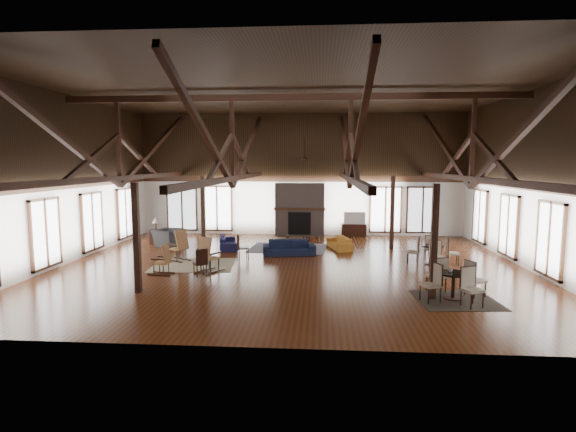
# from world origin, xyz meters

# --- Properties ---
(floor) EXTENTS (16.00, 16.00, 0.00)m
(floor) POSITION_xyz_m (0.00, 0.00, 0.00)
(floor) COLOR #582B12
(floor) RESTS_ON ground
(ceiling) EXTENTS (16.00, 14.00, 0.02)m
(ceiling) POSITION_xyz_m (0.00, 0.00, 6.00)
(ceiling) COLOR black
(ceiling) RESTS_ON wall_back
(wall_back) EXTENTS (16.00, 0.02, 6.00)m
(wall_back) POSITION_xyz_m (0.00, 7.00, 3.00)
(wall_back) COLOR white
(wall_back) RESTS_ON floor
(wall_front) EXTENTS (16.00, 0.02, 6.00)m
(wall_front) POSITION_xyz_m (0.00, -7.00, 3.00)
(wall_front) COLOR white
(wall_front) RESTS_ON floor
(wall_left) EXTENTS (0.02, 14.00, 6.00)m
(wall_left) POSITION_xyz_m (-8.00, 0.00, 3.00)
(wall_left) COLOR white
(wall_left) RESTS_ON floor
(wall_right) EXTENTS (0.02, 14.00, 6.00)m
(wall_right) POSITION_xyz_m (8.00, 0.00, 3.00)
(wall_right) COLOR white
(wall_right) RESTS_ON floor
(roof_truss) EXTENTS (15.60, 14.07, 3.14)m
(roof_truss) POSITION_xyz_m (0.00, 0.00, 4.03)
(roof_truss) COLOR black
(roof_truss) RESTS_ON wall_back
(post_grid) EXTENTS (8.16, 7.16, 3.05)m
(post_grid) POSITION_xyz_m (0.00, 0.00, 1.52)
(post_grid) COLOR black
(post_grid) RESTS_ON floor
(fireplace) EXTENTS (2.50, 0.69, 2.60)m
(fireplace) POSITION_xyz_m (0.00, 6.67, 1.29)
(fireplace) COLOR #6B5851
(fireplace) RESTS_ON floor
(ceiling_fan) EXTENTS (1.60, 1.60, 0.75)m
(ceiling_fan) POSITION_xyz_m (0.50, -1.00, 3.73)
(ceiling_fan) COLOR black
(ceiling_fan) RESTS_ON roof_truss
(sofa_navy_front) EXTENTS (2.13, 1.10, 0.59)m
(sofa_navy_front) POSITION_xyz_m (-0.19, 1.88, 0.30)
(sofa_navy_front) COLOR #121934
(sofa_navy_front) RESTS_ON floor
(sofa_navy_left) EXTENTS (1.90, 1.10, 0.52)m
(sofa_navy_left) POSITION_xyz_m (-2.85, 3.04, 0.26)
(sofa_navy_left) COLOR #17163D
(sofa_navy_left) RESTS_ON floor
(sofa_orange) EXTENTS (1.81, 1.08, 0.49)m
(sofa_orange) POSITION_xyz_m (1.82, 3.35, 0.25)
(sofa_orange) COLOR #BA7424
(sofa_orange) RESTS_ON floor
(coffee_table) EXTENTS (1.19, 0.65, 0.44)m
(coffee_table) POSITION_xyz_m (-0.29, 3.26, 0.39)
(coffee_table) COLOR brown
(coffee_table) RESTS_ON floor
(vase) EXTENTS (0.19, 0.19, 0.17)m
(vase) POSITION_xyz_m (-0.35, 3.30, 0.53)
(vase) COLOR #B2B2B2
(vase) RESTS_ON coffee_table
(armchair) EXTENTS (1.37, 1.28, 0.72)m
(armchair) POSITION_xyz_m (-5.57, 3.49, 0.36)
(armchair) COLOR #323134
(armchair) RESTS_ON floor
(side_table_lamp) EXTENTS (0.47, 0.47, 1.20)m
(side_table_lamp) POSITION_xyz_m (-6.30, 4.03, 0.45)
(side_table_lamp) COLOR black
(side_table_lamp) RESTS_ON floor
(rocking_chair_a) EXTENTS (1.03, 0.89, 1.17)m
(rocking_chair_a) POSITION_xyz_m (-4.10, 0.51, 0.55)
(rocking_chair_a) COLOR olive
(rocking_chair_a) RESTS_ON floor
(rocking_chair_b) EXTENTS (0.87, 1.04, 1.19)m
(rocking_chair_b) POSITION_xyz_m (-2.66, -1.11, 0.56)
(rocking_chair_b) COLOR olive
(rocking_chair_b) RESTS_ON floor
(rocking_chair_c) EXTENTS (0.81, 0.50, 0.99)m
(rocking_chair_c) POSITION_xyz_m (-3.98, -1.51, 0.47)
(rocking_chair_c) COLOR olive
(rocking_chair_c) RESTS_ON floor
(side_chair_a) EXTENTS (0.52, 0.52, 0.97)m
(side_chair_a) POSITION_xyz_m (-1.93, 0.93, 0.56)
(side_chair_a) COLOR black
(side_chair_a) RESTS_ON floor
(side_chair_b) EXTENTS (0.53, 0.53, 0.90)m
(side_chair_b) POSITION_xyz_m (-2.72, -1.69, 0.53)
(side_chair_b) COLOR black
(side_chair_b) RESTS_ON floor
(cafe_table_near) EXTENTS (1.91, 1.91, 0.98)m
(cafe_table_near) POSITION_xyz_m (4.54, -3.49, 0.49)
(cafe_table_near) COLOR black
(cafe_table_near) RESTS_ON floor
(cafe_table_far) EXTENTS (1.83, 1.83, 0.94)m
(cafe_table_far) POSITION_xyz_m (5.00, 0.67, 0.47)
(cafe_table_far) COLOR black
(cafe_table_far) RESTS_ON floor
(cup_near) EXTENTS (0.15, 0.15, 0.10)m
(cup_near) POSITION_xyz_m (4.47, -3.41, 0.76)
(cup_near) COLOR #B2B2B2
(cup_near) RESTS_ON cafe_table_near
(cup_far) EXTENTS (0.14, 0.14, 0.09)m
(cup_far) POSITION_xyz_m (5.06, 0.64, 0.73)
(cup_far) COLOR #B2B2B2
(cup_far) RESTS_ON cafe_table_far
(tv_console) EXTENTS (1.20, 0.45, 0.60)m
(tv_console) POSITION_xyz_m (2.67, 6.75, 0.30)
(tv_console) COLOR black
(tv_console) RESTS_ON floor
(television) EXTENTS (1.05, 0.18, 0.60)m
(television) POSITION_xyz_m (2.68, 6.75, 0.90)
(television) COLOR #B2B2B2
(television) RESTS_ON tv_console
(rug_tan) EXTENTS (3.03, 2.50, 0.01)m
(rug_tan) POSITION_xyz_m (-3.43, -0.12, 0.01)
(rug_tan) COLOR tan
(rug_tan) RESTS_ON floor
(rug_navy) EXTENTS (3.33, 2.60, 0.01)m
(rug_navy) POSITION_xyz_m (-0.32, 3.28, 0.01)
(rug_navy) COLOR #171740
(rug_navy) RESTS_ON floor
(rug_dark) EXTENTS (2.16, 1.99, 0.01)m
(rug_dark) POSITION_xyz_m (4.60, -3.59, 0.01)
(rug_dark) COLOR black
(rug_dark) RESTS_ON floor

